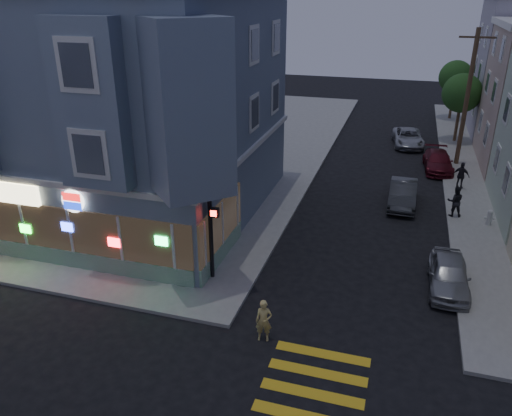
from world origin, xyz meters
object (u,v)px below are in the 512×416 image
at_px(pedestrian_a, 455,201).
at_px(fire_hydrant, 490,217).
at_px(utility_pole, 467,97).
at_px(pedestrian_b, 461,176).
at_px(parked_car_b, 403,194).
at_px(street_tree_near, 462,93).
at_px(parked_car_d, 408,138).
at_px(traffic_signal, 208,194).
at_px(running_child, 264,321).
at_px(parked_car_a, 449,275).
at_px(street_tree_far, 456,77).
at_px(parked_car_c, 438,161).

relative_size(pedestrian_a, fire_hydrant, 2.02).
xyz_separation_m(utility_pole, pedestrian_b, (-0.11, -5.05, -3.82)).
bearing_deg(fire_hydrant, parked_car_b, 159.14).
bearing_deg(utility_pole, pedestrian_b, -91.20).
relative_size(street_tree_near, parked_car_d, 1.14).
distance_m(pedestrian_b, traffic_signal, 17.95).
height_order(running_child, traffic_signal, traffic_signal).
distance_m(parked_car_d, traffic_signal, 24.48).
relative_size(street_tree_near, parked_car_b, 1.26).
xyz_separation_m(parked_car_d, traffic_signal, (-7.41, -23.10, 3.32)).
distance_m(running_child, parked_car_a, 8.29).
height_order(utility_pole, pedestrian_b, utility_pole).
height_order(street_tree_far, running_child, street_tree_far).
bearing_deg(parked_car_a, pedestrian_b, 83.57).
distance_m(street_tree_near, pedestrian_b, 11.45).
bearing_deg(pedestrian_a, street_tree_near, -99.77).
relative_size(utility_pole, pedestrian_a, 5.35).
distance_m(running_child, parked_car_d, 26.50).
xyz_separation_m(running_child, parked_car_c, (6.34, 20.67, -0.16)).
distance_m(pedestrian_b, fire_hydrant, 5.18).
distance_m(street_tree_near, parked_car_d, 5.29).
relative_size(street_tree_far, pedestrian_b, 3.21).
xyz_separation_m(pedestrian_a, traffic_signal, (-10.11, -9.69, 2.98)).
distance_m(utility_pole, fire_hydrant, 10.99).
relative_size(parked_car_b, parked_car_d, 0.90).
distance_m(running_child, fire_hydrant, 14.86).
bearing_deg(parked_car_a, pedestrian_a, 84.71).
xyz_separation_m(utility_pole, running_child, (-7.64, -22.20, -4.00)).
distance_m(parked_car_d, fire_hydrant, 14.73).
bearing_deg(running_child, traffic_signal, 123.98).
relative_size(pedestrian_b, traffic_signal, 0.29).
relative_size(utility_pole, running_child, 5.68).
bearing_deg(parked_car_b, traffic_signal, -124.31).
height_order(pedestrian_a, parked_car_d, pedestrian_a).
xyz_separation_m(utility_pole, traffic_signal, (-10.81, -19.14, -0.83)).
bearing_deg(street_tree_near, parked_car_a, -93.75).
relative_size(pedestrian_a, parked_car_b, 0.40).
bearing_deg(pedestrian_b, parked_car_a, 105.39).
bearing_deg(parked_car_a, utility_pole, 84.93).
bearing_deg(parked_car_c, pedestrian_a, -89.70).
bearing_deg(running_child, utility_pole, 58.92).
distance_m(pedestrian_a, traffic_signal, 14.32).
height_order(parked_car_c, traffic_signal, traffic_signal).
bearing_deg(parked_car_b, fire_hydrant, -20.51).
bearing_deg(parked_car_d, pedestrian_a, -86.15).
bearing_deg(pedestrian_b, running_child, 87.46).
bearing_deg(parked_car_d, running_child, -106.73).
height_order(parked_car_a, fire_hydrant, parked_car_a).
bearing_deg(parked_car_a, street_tree_far, 86.56).
xyz_separation_m(street_tree_far, fire_hydrant, (0.80, -24.10, -3.35)).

